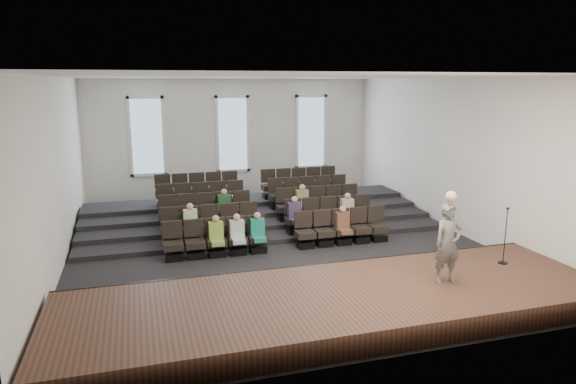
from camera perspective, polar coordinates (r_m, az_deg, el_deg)
The scene contains 14 objects.
ground at distance 15.78m, azimuth -1.29°, elevation -5.76°, with size 14.00×14.00×0.00m, color black.
ceiling at distance 15.03m, azimuth -1.38°, elevation 12.74°, with size 12.00×14.00×0.02m, color white.
wall_back at distance 22.00m, azimuth -6.19°, elevation 5.91°, with size 12.00×0.04×5.00m, color white.
wall_front at distance 8.77m, azimuth 10.87°, elevation -3.58°, with size 12.00×0.04×5.00m, color white.
wall_left at distance 14.83m, azimuth -24.41°, elevation 1.93°, with size 0.04×14.00×5.00m, color white.
wall_right at distance 17.75m, azimuth 17.81°, elevation 3.94°, with size 0.04×14.00×5.00m, color white.
stage at distance 11.18m, azimuth 5.79°, elevation -12.21°, with size 11.80×3.60×0.50m, color #472D1E.
stage_lip at distance 12.70m, azimuth 2.73°, elevation -9.10°, with size 11.80×0.06×0.52m, color black.
risers at distance 18.69m, azimuth -3.87°, elevation -2.33°, with size 11.80×4.80×0.60m.
seating_rows at distance 17.03m, azimuth -2.67°, elevation -2.05°, with size 6.80×4.70×1.67m.
windows at distance 21.91m, azimuth -6.17°, elevation 6.41°, with size 8.44×0.10×3.24m.
audience at distance 15.73m, azimuth -2.03°, elevation -2.81°, with size 5.45×2.64×1.10m.
speaker at distance 11.80m, azimuth 17.35°, elevation -5.46°, with size 0.65×0.43×1.78m, color #595654.
mic_stand at distance 13.62m, azimuth 22.90°, elevation -5.62°, with size 0.24×0.24×1.41m.
Camera 1 is at (-3.95, -14.50, 4.83)m, focal length 32.00 mm.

